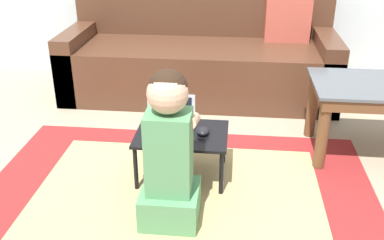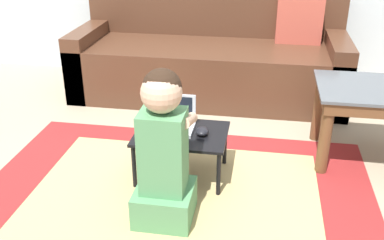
{
  "view_description": "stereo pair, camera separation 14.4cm",
  "coord_description": "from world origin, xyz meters",
  "px_view_note": "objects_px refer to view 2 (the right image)",
  "views": [
    {
      "loc": [
        0.18,
        -2.23,
        1.43
      ],
      "look_at": [
        -0.05,
        0.05,
        0.34
      ],
      "focal_mm": 42.0,
      "sensor_mm": 36.0,
      "label": 1
    },
    {
      "loc": [
        0.33,
        -2.21,
        1.43
      ],
      "look_at": [
        -0.05,
        0.05,
        0.34
      ],
      "focal_mm": 42.0,
      "sensor_mm": 36.0,
      "label": 2
    }
  ],
  "objects_px": {
    "laptop_desk": "(181,138)",
    "laptop": "(170,123)",
    "couch": "(211,60)",
    "computer_mouse": "(202,131)",
    "person_seated": "(164,152)"
  },
  "relations": [
    {
      "from": "laptop_desk",
      "to": "laptop",
      "type": "height_order",
      "value": "laptop"
    },
    {
      "from": "couch",
      "to": "laptop",
      "type": "relative_size",
      "value": 7.84
    },
    {
      "from": "couch",
      "to": "laptop",
      "type": "distance_m",
      "value": 1.3
    },
    {
      "from": "couch",
      "to": "laptop_desk",
      "type": "height_order",
      "value": "couch"
    },
    {
      "from": "laptop_desk",
      "to": "computer_mouse",
      "type": "height_order",
      "value": "computer_mouse"
    },
    {
      "from": "couch",
      "to": "person_seated",
      "type": "xyz_separation_m",
      "value": [
        -0.0,
        -1.74,
        0.09
      ]
    },
    {
      "from": "laptop_desk",
      "to": "laptop",
      "type": "distance_m",
      "value": 0.11
    },
    {
      "from": "laptop",
      "to": "computer_mouse",
      "type": "bearing_deg",
      "value": -13.71
    },
    {
      "from": "couch",
      "to": "laptop",
      "type": "bearing_deg",
      "value": -92.98
    },
    {
      "from": "couch",
      "to": "laptop_desk",
      "type": "xyz_separation_m",
      "value": [
        0.01,
        -1.34,
        -0.03
      ]
    },
    {
      "from": "laptop",
      "to": "computer_mouse",
      "type": "distance_m",
      "value": 0.2
    },
    {
      "from": "computer_mouse",
      "to": "person_seated",
      "type": "xyz_separation_m",
      "value": [
        -0.13,
        -0.4,
        0.08
      ]
    },
    {
      "from": "couch",
      "to": "person_seated",
      "type": "distance_m",
      "value": 1.74
    },
    {
      "from": "person_seated",
      "to": "laptop_desk",
      "type": "bearing_deg",
      "value": 88.79
    },
    {
      "from": "laptop_desk",
      "to": "computer_mouse",
      "type": "relative_size",
      "value": 5.48
    }
  ]
}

